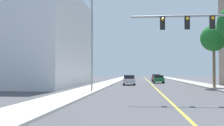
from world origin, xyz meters
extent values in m
plane|color=#47474C|center=(0.00, 42.00, 0.00)|extent=(192.00, 192.00, 0.00)
cube|color=beige|center=(-7.54, 42.00, 0.07)|extent=(2.87, 168.00, 0.15)
cube|color=#9E9B93|center=(7.54, 42.00, 0.07)|extent=(2.87, 168.00, 0.15)
cube|color=yellow|center=(0.00, 42.00, 0.00)|extent=(0.16, 144.00, 0.01)
cube|color=silver|center=(-18.32, 30.96, 6.40)|extent=(15.93, 22.90, 12.80)
cylinder|color=gray|center=(1.99, 10.84, 5.60)|extent=(9.03, 0.14, 0.14)
cube|color=black|center=(2.67, 10.84, 5.15)|extent=(0.32, 0.24, 0.84)
sphere|color=orange|center=(2.67, 10.70, 5.40)|extent=(0.20, 0.20, 0.20)
cube|color=black|center=(1.09, 10.84, 5.15)|extent=(0.32, 0.24, 0.84)
sphere|color=orange|center=(1.09, 10.70, 5.40)|extent=(0.20, 0.20, 0.20)
cube|color=black|center=(-0.49, 10.84, 5.15)|extent=(0.32, 0.24, 0.84)
sphere|color=orange|center=(-0.49, 10.70, 5.40)|extent=(0.20, 0.20, 0.20)
cylinder|color=gray|center=(-6.60, 19.09, 4.55)|extent=(0.16, 0.16, 8.80)
cylinder|color=brown|center=(6.96, 26.77, 3.11)|extent=(0.33, 0.33, 5.92)
sphere|color=#1E6B28|center=(6.96, 26.77, 6.07)|extent=(3.16, 3.16, 3.16)
cone|color=#1E6B28|center=(7.91, 26.71, 5.87)|extent=(0.52, 1.67, 1.58)
cone|color=#1E6B28|center=(7.31, 27.65, 5.87)|extent=(1.72, 1.04, 1.52)
cone|color=#1E6B28|center=(6.21, 27.34, 5.87)|extent=(1.10, 1.30, 1.89)
cone|color=#1E6B28|center=(6.17, 26.25, 5.87)|extent=(1.17, 1.63, 1.52)
cone|color=#1E6B28|center=(7.30, 25.88, 5.87)|extent=(1.54, 0.93, 1.40)
cube|color=#BCBCC1|center=(-3.55, 35.02, 0.65)|extent=(1.98, 4.62, 0.66)
cube|color=black|center=(-3.54, 34.78, 1.24)|extent=(1.66, 2.02, 0.53)
cylinder|color=black|center=(-4.42, 36.71, 0.32)|extent=(0.25, 0.65, 0.64)
cylinder|color=black|center=(-2.82, 36.78, 0.32)|extent=(0.25, 0.65, 0.64)
cylinder|color=black|center=(-4.28, 33.27, 0.32)|extent=(0.25, 0.65, 0.64)
cylinder|color=black|center=(-2.68, 33.33, 0.32)|extent=(0.25, 0.65, 0.64)
cube|color=red|center=(1.65, 52.30, 0.65)|extent=(1.97, 4.57, 0.65)
cube|color=black|center=(1.65, 52.13, 1.24)|extent=(1.70, 2.20, 0.54)
cylinder|color=black|center=(0.84, 54.03, 0.32)|extent=(0.23, 0.64, 0.64)
cylinder|color=black|center=(2.53, 54.01, 0.32)|extent=(0.23, 0.64, 0.64)
cylinder|color=black|center=(0.78, 50.59, 0.32)|extent=(0.23, 0.64, 0.64)
cylinder|color=black|center=(2.47, 50.56, 0.32)|extent=(0.23, 0.64, 0.64)
cube|color=#196638|center=(1.46, 42.66, 0.67)|extent=(1.94, 4.28, 0.69)
cube|color=black|center=(1.46, 42.37, 1.21)|extent=(1.67, 1.98, 0.41)
cylinder|color=black|center=(0.66, 44.24, 0.32)|extent=(0.23, 0.64, 0.64)
cylinder|color=black|center=(2.32, 44.21, 0.32)|extent=(0.23, 0.64, 0.64)
cylinder|color=black|center=(0.61, 41.10, 0.32)|extent=(0.23, 0.64, 0.64)
cylinder|color=black|center=(2.27, 41.07, 0.32)|extent=(0.23, 0.64, 0.64)
camera|label=1|loc=(-2.04, -7.22, 1.94)|focal=43.99mm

